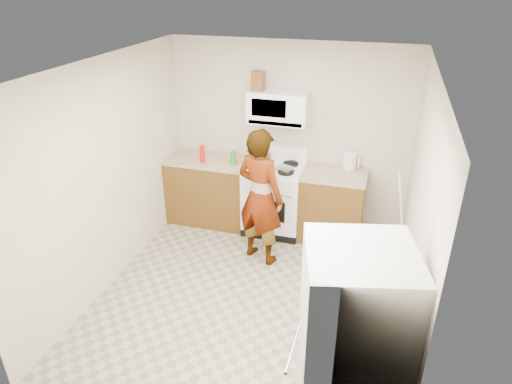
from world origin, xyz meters
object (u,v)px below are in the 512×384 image
at_px(microwave, 279,107).
at_px(person, 260,197).
at_px(saucepan, 264,155).
at_px(gas_range, 274,197).
at_px(kettle, 350,161).
at_px(fridge, 351,354).

xyz_separation_m(microwave, person, (0.01, -0.87, -0.85)).
height_order(microwave, saucepan, microwave).
distance_m(microwave, saucepan, 0.71).
distance_m(gas_range, saucepan, 0.58).
bearing_deg(person, kettle, -113.70).
height_order(fridge, saucepan, fridge).
distance_m(microwave, kettle, 1.15).
relative_size(person, fridge, 1.00).
distance_m(person, kettle, 1.35).
distance_m(fridge, saucepan, 3.39).
height_order(person, fridge, fridge).
bearing_deg(microwave, kettle, 5.24).
relative_size(person, saucepan, 7.64).
bearing_deg(saucepan, kettle, 3.36).
relative_size(gas_range, saucepan, 5.10).
bearing_deg(saucepan, fridge, -64.16).
bearing_deg(gas_range, fridge, -66.14).
xyz_separation_m(microwave, saucepan, (-0.19, 0.02, -0.69)).
xyz_separation_m(microwave, fridge, (1.28, -3.03, -0.85)).
distance_m(microwave, fridge, 3.40).
bearing_deg(fridge, person, 107.01).
bearing_deg(microwave, saucepan, 174.17).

